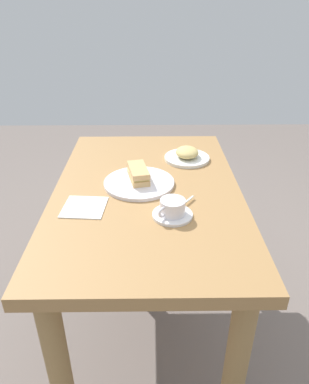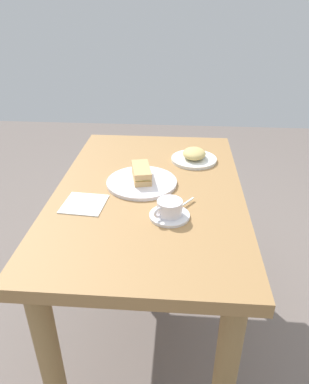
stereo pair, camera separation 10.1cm
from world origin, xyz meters
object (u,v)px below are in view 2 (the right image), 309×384
Objects in this scene: coffee_saucer at (169,216)px; spoon at (183,205)px; side_plate at (194,159)px; sandwich_front at (141,173)px; sandwich_plate at (142,182)px; coffee_cup at (169,207)px; napkin at (84,204)px; dining_table at (149,216)px.

coffee_saucer is 0.08m from spoon.
side_plate is at bearing 173.39° from spoon.
sandwich_plate is at bearing 8.79° from sandwich_front.
coffee_cup is 0.64× the size of napkin.
dining_table is at bearing -156.32° from coffee_saucer.
sandwich_front reaches higher than dining_table.
sandwich_front is 1.66× the size of coffee_cup.
spoon is at bearing 44.33° from dining_table.
sandwich_plate is 0.27m from coffee_saucer.
coffee_saucer is 0.94× the size of napkin.
spoon is (0.17, 0.17, 0.01)m from sandwich_plate.
sandwich_plate is (-0.03, -0.03, 0.14)m from dining_table.
side_plate is (-0.24, 0.22, 0.00)m from sandwich_plate.
sandwich_plate reaches higher than dining_table.
side_plate is (-0.48, 0.10, -0.03)m from coffee_cup.
sandwich_plate is 2.02× the size of coffee_saucer.
spoon is 0.42m from side_plate.
sandwich_plate is at bearing -153.03° from coffee_cup.
coffee_saucer is at bearing 79.25° from napkin.
sandwich_front reaches higher than spoon.
spoon is 0.36m from napkin.
sandwich_plate is at bearing -135.68° from spoon.
napkin is (0.18, -0.19, -0.01)m from sandwich_plate.
coffee_saucer is 1.61× the size of spoon.
sandwich_plate is 1.77× the size of sandwich_front.
dining_table is 0.36m from side_plate.
side_plate is 1.39× the size of napkin.
sandwich_plate is 1.89× the size of napkin.
dining_table is 7.78× the size of napkin.
coffee_cup reaches higher than side_plate.
sandwich_front is at bearing -154.29° from coffee_cup.
side_plate is at bearing 135.76° from napkin.
coffee_saucer is at bearing 23.68° from dining_table.
coffee_saucer is at bearing 133.81° from coffee_cup.
dining_table is 8.31× the size of coffee_saucer.
spoon is 0.58× the size of napkin.
spoon is (0.14, 0.13, 0.15)m from dining_table.
sandwich_plate is 3.27× the size of spoon.
coffee_cup is 1.11× the size of spoon.
coffee_cup is (0.00, -0.00, 0.03)m from coffee_saucer.
dining_table is 0.19m from sandwich_front.
dining_table is 0.15m from sandwich_plate.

